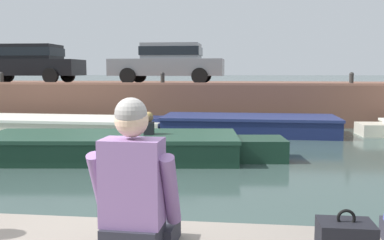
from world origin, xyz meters
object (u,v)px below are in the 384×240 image
(car_leftmost_black, at_px, (28,62))
(mooring_bollard_west, at_px, (2,78))
(boat_moored_central_navy, at_px, (241,125))
(motorboat_passing, at_px, (125,147))
(car_left_inner_grey, at_px, (169,62))
(boat_moored_west_cream, at_px, (47,125))
(person_seated_right, at_px, (135,195))
(bottle_drink, at_px, (142,224))
(mooring_bollard_east, at_px, (351,78))
(mooring_bollard_mid, at_px, (163,78))

(car_leftmost_black, bearing_deg, mooring_bollard_west, -93.70)
(boat_moored_central_navy, height_order, motorboat_passing, motorboat_passing)
(car_leftmost_black, bearing_deg, car_left_inner_grey, -0.02)
(boat_moored_west_cream, distance_m, motorboat_passing, 5.21)
(car_left_inner_grey, relative_size, mooring_bollard_west, 9.87)
(boat_moored_west_cream, relative_size, person_seated_right, 7.09)
(boat_moored_central_navy, relative_size, car_left_inner_grey, 1.40)
(motorboat_passing, xyz_separation_m, mooring_bollard_west, (-6.26, 5.95, 1.38))
(car_leftmost_black, bearing_deg, bottle_drink, -60.13)
(person_seated_right, relative_size, bottle_drink, 4.73)
(motorboat_passing, height_order, mooring_bollard_west, mooring_bollard_west)
(motorboat_passing, bearing_deg, boat_moored_west_cream, 132.91)
(boat_moored_central_navy, bearing_deg, person_seated_right, -93.38)
(mooring_bollard_west, distance_m, bottle_drink, 14.55)
(boat_moored_central_navy, distance_m, mooring_bollard_east, 4.36)
(mooring_bollard_mid, height_order, mooring_bollard_east, same)
(motorboat_passing, xyz_separation_m, car_left_inner_grey, (-0.35, 7.76, 1.99))
(motorboat_passing, relative_size, car_leftmost_black, 1.49)
(mooring_bollard_west, relative_size, mooring_bollard_east, 1.00)
(car_leftmost_black, distance_m, mooring_bollard_east, 12.39)
(motorboat_passing, distance_m, bottle_drink, 6.42)
(boat_moored_west_cream, xyz_separation_m, motorboat_passing, (3.55, -3.82, 0.05))
(car_left_inner_grey, height_order, person_seated_right, car_left_inner_grey)
(person_seated_right, bearing_deg, mooring_bollard_west, 123.37)
(person_seated_right, xyz_separation_m, bottle_drink, (-0.02, 0.25, -0.28))
(boat_moored_west_cream, bearing_deg, mooring_bollard_mid, 33.10)
(motorboat_passing, bearing_deg, car_left_inner_grey, 92.61)
(car_leftmost_black, height_order, car_left_inner_grey, same)
(boat_moored_central_navy, bearing_deg, bottle_drink, -93.57)
(mooring_bollard_west, relative_size, person_seated_right, 0.46)
(bottle_drink, bearing_deg, motorboat_passing, 106.69)
(boat_moored_west_cream, relative_size, car_left_inner_grey, 1.56)
(boat_moored_central_navy, height_order, car_left_inner_grey, car_left_inner_grey)
(mooring_bollard_west, distance_m, mooring_bollard_mid, 5.98)
(car_leftmost_black, bearing_deg, mooring_bollard_mid, -17.22)
(mooring_bollard_west, bearing_deg, person_seated_right, -56.63)
(car_leftmost_black, height_order, bottle_drink, car_leftmost_black)
(motorboat_passing, height_order, person_seated_right, person_seated_right)
(car_leftmost_black, xyz_separation_m, person_seated_right, (7.99, -14.13, -1.12))
(mooring_bollard_west, bearing_deg, car_left_inner_grey, 17.09)
(car_leftmost_black, height_order, mooring_bollard_mid, car_leftmost_black)
(bottle_drink, bearing_deg, boat_moored_west_cream, 118.44)
(mooring_bollard_mid, height_order, person_seated_right, mooring_bollard_mid)
(mooring_bollard_east, xyz_separation_m, person_seated_right, (-4.25, -12.32, -0.51))
(bottle_drink, bearing_deg, boat_moored_central_navy, 86.43)
(motorboat_passing, xyz_separation_m, mooring_bollard_east, (6.10, 5.95, 1.38))
(car_leftmost_black, relative_size, bottle_drink, 21.61)
(motorboat_passing, height_order, bottle_drink, motorboat_passing)
(mooring_bollard_west, distance_m, mooring_bollard_east, 12.36)
(person_seated_right, bearing_deg, mooring_bollard_mid, 99.81)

